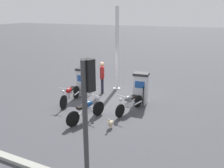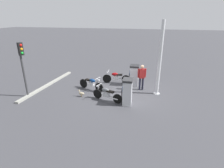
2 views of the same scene
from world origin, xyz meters
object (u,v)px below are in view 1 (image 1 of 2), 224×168
object	(u,v)px
fuel_pump_near	(84,81)
motorcycle_near_pump	(70,94)
attendant_person	(102,75)
wandering_duck	(111,123)
fuel_pump_far	(141,88)
motorcycle_extra	(87,110)
motorcycle_far_pump	(129,103)
roadside_traffic_light	(87,105)
canopy_support_pole	(117,51)

from	to	relation	value
fuel_pump_near	motorcycle_near_pump	bearing A→B (deg)	-1.81
attendant_person	wandering_duck	bearing A→B (deg)	29.30
fuel_pump_far	wandering_duck	world-z (taller)	fuel_pump_far
motorcycle_extra	wandering_duck	bearing A→B (deg)	77.82
motorcycle_extra	fuel_pump_far	bearing A→B (deg)	150.86
motorcycle_near_pump	attendant_person	xyz separation A→B (m)	(-1.94, 0.83, 0.55)
fuel_pump_far	motorcycle_far_pump	xyz separation A→B (m)	(1.25, -0.15, -0.33)
attendant_person	wandering_duck	world-z (taller)	attendant_person
fuel_pump_far	roadside_traffic_light	distance (m)	6.38
wandering_duck	motorcycle_far_pump	bearing A→B (deg)	173.96
canopy_support_pole	wandering_duck	bearing A→B (deg)	18.72
fuel_pump_near	roadside_traffic_light	world-z (taller)	roadside_traffic_light
motorcycle_near_pump	motorcycle_extra	bearing A→B (deg)	50.80
fuel_pump_far	wandering_duck	xyz separation A→B (m)	(2.94, -0.33, -0.56)
fuel_pump_near	motorcycle_extra	distance (m)	3.15
attendant_person	wandering_duck	distance (m)	4.14
motorcycle_far_pump	motorcycle_extra	xyz separation A→B (m)	(1.44, -1.35, 0.02)
motorcycle_far_pump	wandering_duck	distance (m)	1.72
motorcycle_extra	canopy_support_pole	world-z (taller)	canopy_support_pole
motorcycle_near_pump	canopy_support_pole	size ratio (longest dim) A/B	0.45
attendant_person	fuel_pump_near	bearing A→B (deg)	-52.97
motorcycle_far_pump	motorcycle_near_pump	bearing A→B (deg)	-88.10
attendant_person	roadside_traffic_light	distance (m)	7.43
fuel_pump_near	canopy_support_pole	distance (m)	2.51
motorcycle_extra	wandering_duck	xyz separation A→B (m)	(0.25, 1.17, -0.25)
wandering_duck	canopy_support_pole	distance (m)	5.24
fuel_pump_far	motorcycle_far_pump	bearing A→B (deg)	-7.01
fuel_pump_near	motorcycle_extra	size ratio (longest dim) A/B	0.77
motorcycle_extra	motorcycle_far_pump	bearing A→B (deg)	136.94
motorcycle_near_pump	roadside_traffic_light	distance (m)	6.30
fuel_pump_near	attendant_person	bearing A→B (deg)	127.03
attendant_person	roadside_traffic_light	bearing A→B (deg)	22.38
canopy_support_pole	fuel_pump_far	bearing A→B (deg)	48.93
fuel_pump_far	attendant_person	bearing A→B (deg)	-104.35
canopy_support_pole	motorcycle_extra	bearing A→B (deg)	5.11
motorcycle_near_pump	wandering_duck	bearing A→B (deg)	60.46
fuel_pump_near	canopy_support_pole	xyz separation A→B (m)	(-1.65, 1.22, 1.45)
roadside_traffic_light	wandering_duck	bearing A→B (deg)	-166.07
motorcycle_near_pump	wandering_duck	distance (m)	3.24
motorcycle_near_pump	attendant_person	size ratio (longest dim) A/B	1.18
fuel_pump_far	motorcycle_extra	size ratio (longest dim) A/B	0.79
fuel_pump_near	fuel_pump_far	world-z (taller)	fuel_pump_far
fuel_pump_near	attendant_person	xyz separation A→B (m)	(-0.59, 0.79, 0.26)
motorcycle_far_pump	wandering_duck	world-z (taller)	motorcycle_far_pump
canopy_support_pole	motorcycle_near_pump	bearing A→B (deg)	-22.78
attendant_person	canopy_support_pole	distance (m)	1.65
motorcycle_far_pump	attendant_person	xyz separation A→B (m)	(-1.84, -2.16, 0.57)
fuel_pump_near	roadside_traffic_light	distance (m)	7.30
motorcycle_extra	roadside_traffic_light	world-z (taller)	roadside_traffic_light
fuel_pump_near	motorcycle_near_pump	size ratio (longest dim) A/B	0.72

